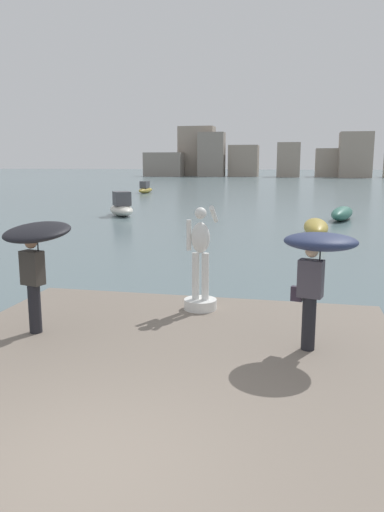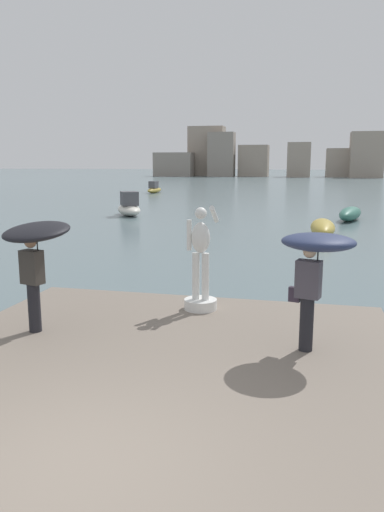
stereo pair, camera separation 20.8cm
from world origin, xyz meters
name	(u,v)px [view 2 (the right image)]	position (x,y,z in m)	size (l,w,h in m)	color
ground_plane	(283,202)	(0.00, 40.00, 0.00)	(400.00, 400.00, 0.00)	slate
pier	(131,402)	(0.00, 1.79, 0.20)	(7.59, 9.57, 0.40)	slate
statue_white_figure	(201,271)	(0.13, 5.61, 1.20)	(0.68, 0.90, 2.14)	white
onlooker_left	(36,244)	(-2.37, 3.58, 1.99)	(1.42, 1.43, 2.01)	black
onlooker_right	(316,255)	(2.37, 3.76, 1.97)	(1.40, 1.41, 1.93)	black
boat_near	(154,189)	(-14.80, 49.64, 0.46)	(1.11, 3.68, 1.32)	#B2993D
boat_mid	(350,214)	(4.62, 26.62, 0.40)	(1.98, 4.13, 0.80)	#336B5B
boat_leftward	(323,228)	(2.89, 19.79, 0.39)	(1.15, 3.77, 0.77)	#B2993D
boat_rightward	(129,207)	(-9.07, 26.16, 0.55)	(2.87, 3.59, 1.56)	silver
distant_skyline	(309,158)	(1.64, 117.38, 4.25)	(73.23, 11.83, 12.12)	gray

